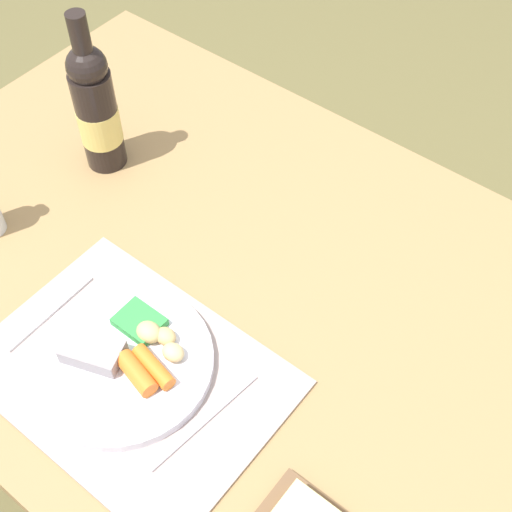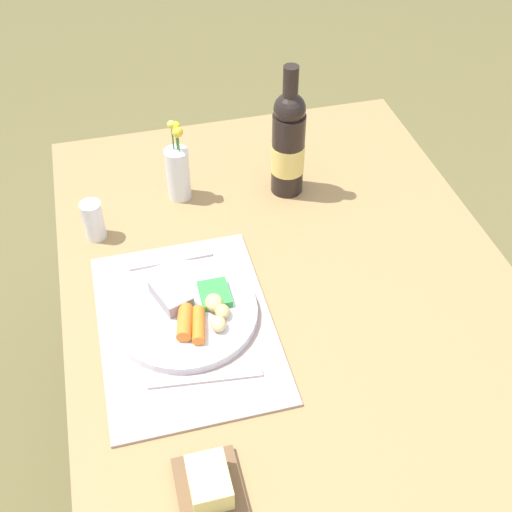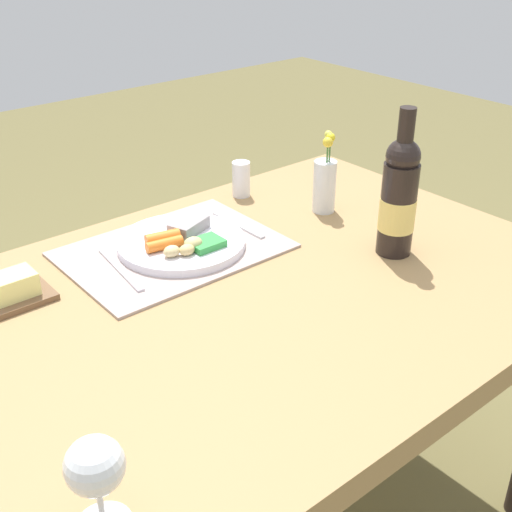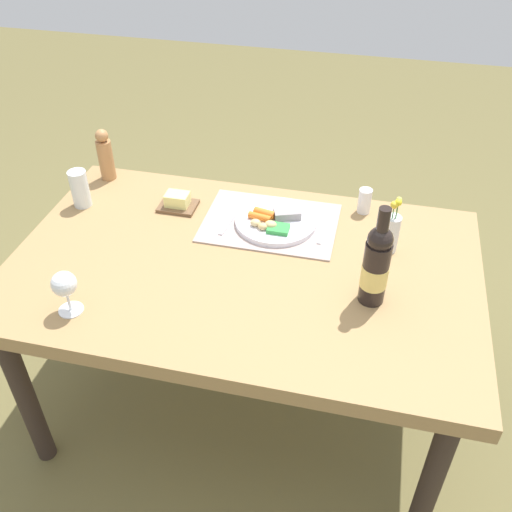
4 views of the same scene
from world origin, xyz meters
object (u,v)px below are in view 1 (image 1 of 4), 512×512
dinner_plate (124,359)px  knife (203,420)px  wine_bottle (96,108)px  fork (50,312)px  dining_table (247,317)px

dinner_plate → knife: 0.15m
wine_bottle → fork: bearing=-59.0°
dining_table → dinner_plate: dinner_plate is taller
dining_table → wine_bottle: 0.45m
fork → wine_bottle: wine_bottle is taller
fork → knife: bearing=1.2°
dinner_plate → knife: (0.15, 0.00, -0.01)m
dinner_plate → knife: bearing=1.5°
dining_table → knife: 0.25m
dinner_plate → fork: bearing=-177.4°
dining_table → fork: fork is taller
dinner_plate → knife: dinner_plate is taller
dinner_plate → fork: dinner_plate is taller
fork → wine_bottle: size_ratio=0.55×
knife → wine_bottle: wine_bottle is taller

